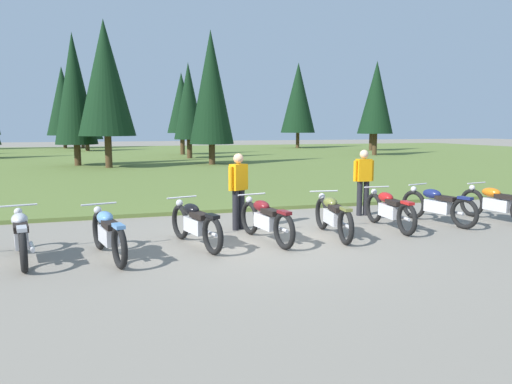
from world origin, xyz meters
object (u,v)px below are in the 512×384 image
Objects in this scene: motorcycle_olive at (333,215)px; motorcycle_red at (389,209)px; motorcycle_sky_blue at (108,233)px; motorcycle_black at (195,223)px; rider_with_back_turned at (363,178)px; motorcycle_maroon at (266,219)px; motorcycle_orange at (497,203)px; motorcycle_silver at (21,236)px; motorcycle_navy at (437,205)px; rider_in_hivis_vest at (238,187)px.

motorcycle_red is at bearing 11.73° from motorcycle_olive.
motorcycle_sky_blue is 1.01× the size of motorcycle_black.
rider_with_back_turned is at bearing 81.36° from motorcycle_red.
rider_with_back_turned reaches higher than motorcycle_maroon.
rider_with_back_turned is at bearing 47.21° from motorcycle_olive.
motorcycle_red is at bearing 179.70° from motorcycle_orange.
motorcycle_silver is 1.01× the size of motorcycle_navy.
motorcycle_sky_blue is at bearing -9.34° from motorcycle_silver.
motorcycle_orange is at bearing 2.56° from motorcycle_silver.
motorcycle_red and motorcycle_orange have the same top height.
motorcycle_olive is (2.84, -0.01, 0.00)m from motorcycle_black.
motorcycle_black is at bearing 14.15° from motorcycle_sky_blue.
motorcycle_silver is 7.84m from rider_with_back_turned.
motorcycle_red is (4.36, 0.31, 0.00)m from motorcycle_black.
rider_in_hivis_vest is (-1.69, 1.18, 0.51)m from motorcycle_olive.
motorcycle_red is at bearing -172.50° from motorcycle_navy.
motorcycle_red is at bearing -98.64° from rider_with_back_turned.
motorcycle_maroon is 1.45m from motorcycle_olive.
motorcycle_olive is at bearing -168.27° from motorcycle_red.
motorcycle_red is at bearing 6.76° from motorcycle_sky_blue.
rider_with_back_turned reaches higher than motorcycle_silver.
motorcycle_navy is at bearing 9.71° from motorcycle_olive.
motorcycle_navy is 1.23× the size of rider_with_back_turned.
motorcycle_silver and motorcycle_maroon have the same top height.
motorcycle_maroon and motorcycle_navy have the same top height.
motorcycle_navy is at bearing 6.56° from motorcycle_maroon.
motorcycle_maroon is 1.25× the size of rider_with_back_turned.
motorcycle_silver is 0.99× the size of motorcycle_olive.
rider_in_hivis_vest is at bearing 101.26° from motorcycle_maroon.
rider_in_hivis_vest reaches higher than motorcycle_orange.
motorcycle_sky_blue is at bearing -174.99° from motorcycle_olive.
rider_in_hivis_vest is at bearing 164.84° from motorcycle_red.
rider_in_hivis_vest is at bearing 171.53° from motorcycle_navy.
motorcycle_black is 0.98× the size of motorcycle_maroon.
rider_with_back_turned is (3.21, 1.90, 0.51)m from motorcycle_maroon.
motorcycle_black and motorcycle_red have the same top height.
motorcycle_black is 1.72m from rider_in_hivis_vest.
motorcycle_maroon and motorcycle_orange have the same top height.
motorcycle_navy is (4.37, 0.50, 0.00)m from motorcycle_maroon.
motorcycle_sky_blue is 0.98× the size of motorcycle_red.
motorcycle_black is 7.28m from motorcycle_orange.
motorcycle_sky_blue is at bearing -149.91° from rider_in_hivis_vest.
motorcycle_black is at bearing -175.12° from motorcycle_navy.
motorcycle_maroon is 2.99m from motorcycle_red.
motorcycle_red is (2.97, 0.32, 0.00)m from motorcycle_maroon.
motorcycle_sky_blue is 6.59m from rider_with_back_turned.
motorcycle_olive is (4.40, 0.39, 0.00)m from motorcycle_sky_blue.
motorcycle_red is 1.26× the size of rider_with_back_turned.
motorcycle_silver is 8.73m from motorcycle_navy.
motorcycle_black is 4.37m from motorcycle_red.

